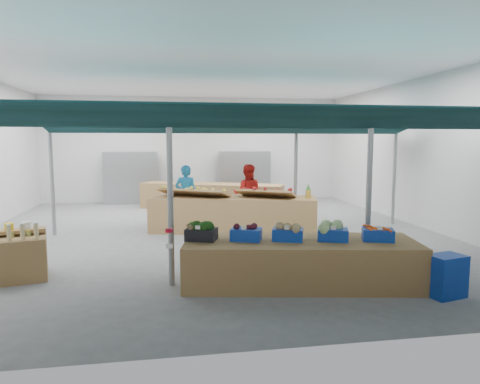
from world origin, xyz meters
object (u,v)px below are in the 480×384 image
(veg_counter, at_px, (300,262))
(crate_stack, at_px, (446,276))
(vendor_left, at_px, (186,195))
(fruit_counter, at_px, (233,214))
(vendor_right, at_px, (248,194))

(veg_counter, relative_size, crate_stack, 5.87)
(veg_counter, relative_size, vendor_left, 2.21)
(fruit_counter, relative_size, vendor_right, 2.50)
(crate_stack, distance_m, vendor_left, 7.49)
(vendor_right, bearing_deg, vendor_left, 14.49)
(vendor_left, bearing_deg, veg_counter, 121.71)
(crate_stack, relative_size, vendor_left, 0.38)
(fruit_counter, bearing_deg, vendor_right, 75.88)
(veg_counter, height_order, crate_stack, veg_counter)
(vendor_left, relative_size, vendor_right, 1.00)
(crate_stack, bearing_deg, vendor_right, 106.93)
(veg_counter, distance_m, vendor_left, 5.78)
(vendor_left, bearing_deg, crate_stack, 134.75)
(vendor_left, xyz_separation_m, vendor_right, (1.80, 0.00, 0.00))
(crate_stack, height_order, vendor_right, vendor_right)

